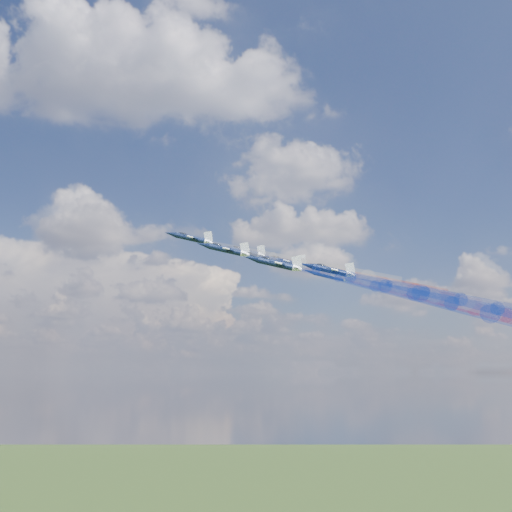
{
  "coord_description": "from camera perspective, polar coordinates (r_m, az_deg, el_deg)",
  "views": [
    {
      "loc": [
        -30.24,
        -152.9,
        119.45
      ],
      "look_at": [
        -19.96,
        -10.31,
        147.8
      ],
      "focal_mm": 41.41,
      "sensor_mm": 36.0,
      "label": 1
    }
  ],
  "objects": [
    {
      "name": "jet_center_third",
      "position": [
        145.89,
        2.7,
        -0.54
      ],
      "size": [
        15.24,
        12.86,
        8.04
      ],
      "primitive_type": null,
      "rotation": [
        0.25,
        -0.16,
        1.36
      ],
      "color": "black"
    },
    {
      "name": "jet_rear_left",
      "position": [
        134.3,
        7.15,
        -1.37
      ],
      "size": [
        15.24,
        12.86,
        8.04
      ],
      "primitive_type": null,
      "rotation": [
        0.25,
        -0.16,
        1.36
      ],
      "color": "black"
    },
    {
      "name": "trail_inner_right",
      "position": [
        153.16,
        9.41,
        -1.94
      ],
      "size": [
        46.58,
        12.96,
        16.1
      ],
      "primitive_type": null,
      "rotation": [
        0.25,
        -0.16,
        1.36
      ],
      "color": "red"
    },
    {
      "name": "trail_inner_left",
      "position": [
        133.3,
        9.11,
        -2.09
      ],
      "size": [
        46.58,
        12.96,
        16.1
      ],
      "primitive_type": null,
      "rotation": [
        0.25,
        -0.16,
        1.36
      ],
      "color": "#1736C9"
    },
    {
      "name": "jet_inner_left",
      "position": [
        135.96,
        -2.97,
        0.61
      ],
      "size": [
        15.24,
        12.86,
        8.04
      ],
      "primitive_type": null,
      "rotation": [
        0.25,
        -0.16,
        1.36
      ],
      "color": "black"
    },
    {
      "name": "jet_rear_right",
      "position": [
        154.37,
        7.1,
        -1.91
      ],
      "size": [
        15.24,
        12.86,
        8.04
      ],
      "primitive_type": null,
      "rotation": [
        0.25,
        -0.16,
        1.36
      ],
      "color": "black"
    },
    {
      "name": "trail_center_third",
      "position": [
        145.96,
        13.89,
        -3.02
      ],
      "size": [
        46.58,
        12.96,
        16.1
      ],
      "primitive_type": null,
      "rotation": [
        0.25,
        -0.16,
        1.36
      ],
      "color": "white"
    },
    {
      "name": "jet_lead",
      "position": [
        148.91,
        -6.33,
        1.72
      ],
      "size": [
        15.24,
        12.86,
        8.04
      ],
      "primitive_type": null,
      "rotation": [
        0.25,
        -0.16,
        1.36
      ],
      "color": "black"
    },
    {
      "name": "trail_lead",
      "position": [
        144.19,
        4.66,
        -0.74
      ],
      "size": [
        46.58,
        12.96,
        16.1
      ],
      "primitive_type": null,
      "rotation": [
        0.25,
        -0.16,
        1.36
      ],
      "color": "white"
    },
    {
      "name": "trail_rear_right",
      "position": [
        156.6,
        17.59,
        -4.2
      ],
      "size": [
        46.58,
        12.96,
        16.1
      ],
      "primitive_type": null,
      "rotation": [
        0.25,
        -0.16,
        1.36
      ],
      "color": "red"
    },
    {
      "name": "jet_outer_right",
      "position": [
        163.24,
        2.9,
        -0.69
      ],
      "size": [
        15.24,
        12.86,
        8.04
      ],
      "primitive_type": null,
      "rotation": [
        0.25,
        -0.16,
        1.36
      ],
      "color": "black"
    },
    {
      "name": "trail_outer_left",
      "position": [
        125.52,
        14.94,
        -3.64
      ],
      "size": [
        46.58,
        12.96,
        16.1
      ],
      "primitive_type": null,
      "rotation": [
        0.25,
        -0.16,
        1.36
      ],
      "color": "#1736C9"
    },
    {
      "name": "trail_rear_left",
      "position": [
        136.89,
        19.17,
        -3.99
      ],
      "size": [
        46.58,
        12.96,
        16.1
      ],
      "primitive_type": null,
      "rotation": [
        0.25,
        -0.16,
        1.36
      ],
      "color": "#1736C9"
    },
    {
      "name": "jet_inner_right",
      "position": [
        155.28,
        -1.15,
        0.42
      ],
      "size": [
        15.24,
        12.86,
        8.04
      ],
      "primitive_type": null,
      "rotation": [
        0.25,
        -0.16,
        1.36
      ],
      "color": "black"
    },
    {
      "name": "jet_outer_left",
      "position": [
        125.35,
        1.9,
        -0.75
      ],
      "size": [
        15.24,
        12.86,
        8.04
      ],
      "primitive_type": null,
      "rotation": [
        0.25,
        -0.16,
        1.36
      ],
      "color": "black"
    },
    {
      "name": "trail_outer_right",
      "position": [
        163.11,
        12.91,
        -2.91
      ],
      "size": [
        46.58,
        12.96,
        16.1
      ],
      "primitive_type": null,
      "rotation": [
        0.25,
        -0.16,
        1.36
      ],
      "color": "red"
    }
  ]
}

